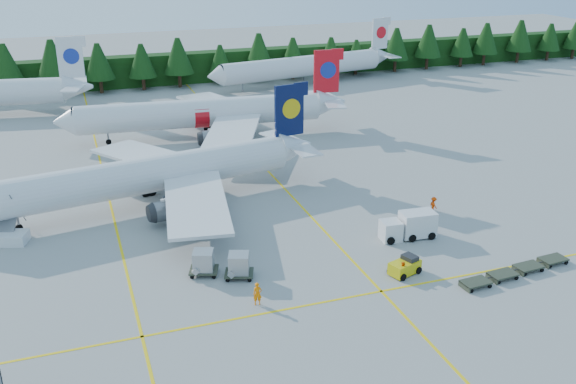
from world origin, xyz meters
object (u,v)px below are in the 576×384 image
object	(u,v)px
airliner_red	(196,114)
service_truck	(408,226)
airstairs	(6,234)
baggage_tug	(405,266)
airliner_navy	(135,178)

from	to	relation	value
airliner_red	service_truck	xyz separation A→B (m)	(12.74, -40.45, -2.35)
airstairs	baggage_tug	xyz separation A→B (m)	(33.81, -18.61, -0.07)
service_truck	baggage_tug	size ratio (longest dim) A/B	1.77
airliner_red	service_truck	distance (m)	42.48
airliner_red	baggage_tug	bearing A→B (deg)	-74.28
airliner_red	airstairs	distance (m)	37.73
airliner_navy	airstairs	bearing A→B (deg)	-171.66
airstairs	baggage_tug	world-z (taller)	airstairs
airliner_navy	service_truck	distance (m)	29.61
airliner_navy	baggage_tug	distance (m)	30.99
airliner_red	baggage_tug	world-z (taller)	airliner_red
airliner_navy	baggage_tug	world-z (taller)	airliner_navy
baggage_tug	service_truck	bearing A→B (deg)	40.30
airliner_navy	airliner_red	world-z (taller)	airliner_red
baggage_tug	airliner_navy	bearing A→B (deg)	113.04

